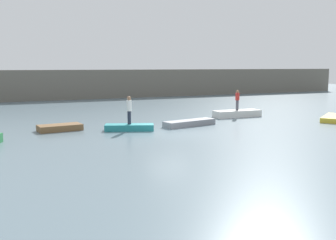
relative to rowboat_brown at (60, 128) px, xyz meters
name	(u,v)px	position (x,y,z in m)	size (l,w,h in m)	color
ground_plane	(168,133)	(5.87, -3.49, -0.19)	(120.00, 120.00, 0.00)	slate
embankment_wall	(79,85)	(5.87, 22.81, 1.58)	(80.00, 1.20, 3.55)	#666056
rowboat_brown	(60,128)	(0.00, 0.00, 0.00)	(2.64, 1.27, 0.38)	brown
rowboat_teal	(129,127)	(3.99, -1.74, 0.01)	(3.04, 0.95, 0.40)	teal
rowboat_grey	(190,123)	(8.33, -1.57, 0.00)	(3.83, 0.99, 0.39)	gray
rowboat_white	(237,114)	(13.91, 1.01, 0.07)	(3.83, 1.26, 0.53)	white
rowboat_yellow	(333,118)	(19.28, -3.64, -0.02)	(3.67, 1.27, 0.35)	gold
person_white_shirt	(129,109)	(3.99, -1.74, 1.20)	(0.32, 0.32, 1.77)	#232838
person_red_shirt	(237,99)	(13.91, 1.01, 1.25)	(0.32, 0.32, 1.62)	#4C4C56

